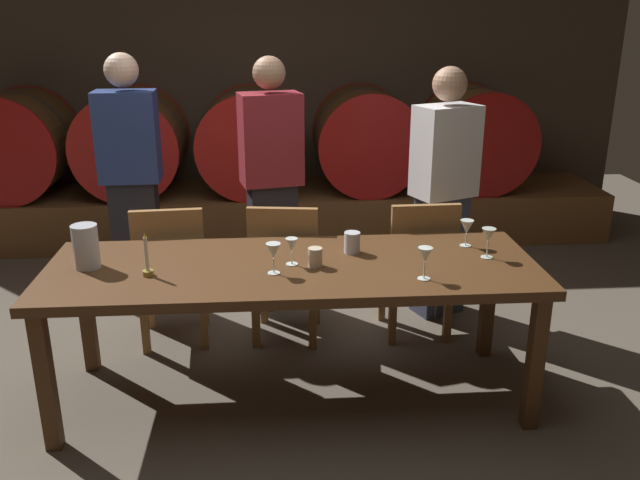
{
  "coord_description": "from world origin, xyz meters",
  "views": [
    {
      "loc": [
        0.18,
        -3.25,
        1.94
      ],
      "look_at": [
        0.42,
        -0.07,
        0.82
      ],
      "focal_mm": 37.48,
      "sensor_mm": 36.0,
      "label": 1
    }
  ],
  "objects_px": {
    "wine_barrel_right": "(365,139)",
    "pitcher": "(86,246)",
    "wine_barrel_far_left": "(17,144)",
    "guest_right": "(443,193)",
    "dining_table": "(293,277)",
    "wine_glass_right": "(467,228)",
    "wine_barrel_center": "(250,141)",
    "chair_center": "(285,266)",
    "chair_right": "(419,262)",
    "cup_right": "(352,242)",
    "wine_glass_center": "(425,256)",
    "guest_left": "(132,181)",
    "wine_glass_far_right": "(489,236)",
    "guest_center": "(272,185)",
    "wine_barrel_left": "(133,142)",
    "wine_glass_far_left": "(273,252)",
    "wine_barrel_far_right": "(475,138)",
    "chair_left": "(172,269)",
    "cup_left": "(315,257)",
    "candle_center": "(147,264)",
    "wine_glass_left": "(292,246)"
  },
  "relations": [
    {
      "from": "wine_barrel_far_left",
      "to": "wine_glass_center",
      "type": "bearing_deg",
      "value": -45.5
    },
    {
      "from": "pitcher",
      "to": "wine_glass_far_right",
      "type": "xyz_separation_m",
      "value": [
        1.98,
        -0.01,
        0.01
      ]
    },
    {
      "from": "wine_barrel_far_right",
      "to": "cup_right",
      "type": "height_order",
      "value": "wine_barrel_far_right"
    },
    {
      "from": "wine_barrel_right",
      "to": "wine_glass_center",
      "type": "height_order",
      "value": "wine_barrel_right"
    },
    {
      "from": "chair_right",
      "to": "wine_glass_far_right",
      "type": "height_order",
      "value": "wine_glass_far_right"
    },
    {
      "from": "wine_barrel_center",
      "to": "dining_table",
      "type": "relative_size",
      "value": 0.36
    },
    {
      "from": "wine_barrel_left",
      "to": "wine_barrel_right",
      "type": "bearing_deg",
      "value": 0.0
    },
    {
      "from": "dining_table",
      "to": "guest_center",
      "type": "xyz_separation_m",
      "value": [
        -0.09,
        1.14,
        0.18
      ]
    },
    {
      "from": "dining_table",
      "to": "chair_left",
      "type": "bearing_deg",
      "value": 137.69
    },
    {
      "from": "wine_barrel_far_right",
      "to": "wine_glass_far_left",
      "type": "xyz_separation_m",
      "value": [
        -1.78,
        -2.74,
        -0.0
      ]
    },
    {
      "from": "chair_center",
      "to": "chair_right",
      "type": "xyz_separation_m",
      "value": [
        0.8,
        0.0,
        0.0
      ]
    },
    {
      "from": "dining_table",
      "to": "wine_glass_right",
      "type": "xyz_separation_m",
      "value": [
        0.92,
        0.2,
        0.17
      ]
    },
    {
      "from": "wine_glass_right",
      "to": "wine_barrel_left",
      "type": "bearing_deg",
      "value": 131.97
    },
    {
      "from": "chair_right",
      "to": "wine_glass_right",
      "type": "height_order",
      "value": "wine_glass_right"
    },
    {
      "from": "wine_glass_far_left",
      "to": "cup_right",
      "type": "bearing_deg",
      "value": 32.42
    },
    {
      "from": "wine_glass_far_left",
      "to": "wine_barrel_far_right",
      "type": "bearing_deg",
      "value": 56.98
    },
    {
      "from": "wine_barrel_left",
      "to": "candle_center",
      "type": "xyz_separation_m",
      "value": [
        0.58,
        -2.73,
        -0.05
      ]
    },
    {
      "from": "cup_left",
      "to": "guest_center",
      "type": "bearing_deg",
      "value": 99.86
    },
    {
      "from": "chair_left",
      "to": "guest_right",
      "type": "relative_size",
      "value": 0.55
    },
    {
      "from": "guest_left",
      "to": "guest_center",
      "type": "xyz_separation_m",
      "value": [
        0.91,
        -0.11,
        -0.01
      ]
    },
    {
      "from": "dining_table",
      "to": "wine_glass_left",
      "type": "height_order",
      "value": "wine_glass_left"
    },
    {
      "from": "cup_left",
      "to": "wine_glass_far_right",
      "type": "bearing_deg",
      "value": 3.63
    },
    {
      "from": "wine_glass_far_left",
      "to": "cup_left",
      "type": "bearing_deg",
      "value": 21.22
    },
    {
      "from": "wine_barrel_right",
      "to": "pitcher",
      "type": "bearing_deg",
      "value": -123.48
    },
    {
      "from": "chair_left",
      "to": "cup_left",
      "type": "height_order",
      "value": "chair_left"
    },
    {
      "from": "dining_table",
      "to": "guest_right",
      "type": "bearing_deg",
      "value": 44.5
    },
    {
      "from": "wine_barrel_right",
      "to": "wine_glass_far_right",
      "type": "bearing_deg",
      "value": -84.31
    },
    {
      "from": "chair_right",
      "to": "candle_center",
      "type": "bearing_deg",
      "value": 24.44
    },
    {
      "from": "guest_right",
      "to": "wine_glass_center",
      "type": "height_order",
      "value": "guest_right"
    },
    {
      "from": "wine_glass_far_left",
      "to": "wine_glass_left",
      "type": "relative_size",
      "value": 1.11
    },
    {
      "from": "pitcher",
      "to": "guest_center",
      "type": "bearing_deg",
      "value": 50.8
    },
    {
      "from": "wine_glass_center",
      "to": "wine_glass_far_left",
      "type": "bearing_deg",
      "value": 170.17
    },
    {
      "from": "chair_center",
      "to": "wine_glass_far_right",
      "type": "distance_m",
      "value": 1.23
    },
    {
      "from": "guest_center",
      "to": "wine_barrel_center",
      "type": "bearing_deg",
      "value": -95.65
    },
    {
      "from": "candle_center",
      "to": "wine_glass_right",
      "type": "distance_m",
      "value": 1.64
    },
    {
      "from": "guest_left",
      "to": "wine_glass_far_right",
      "type": "xyz_separation_m",
      "value": [
        1.99,
        -1.23,
        -0.0
      ]
    },
    {
      "from": "dining_table",
      "to": "wine_glass_center",
      "type": "height_order",
      "value": "wine_glass_center"
    },
    {
      "from": "wine_barrel_right",
      "to": "wine_glass_right",
      "type": "relative_size",
      "value": 6.13
    },
    {
      "from": "chair_center",
      "to": "guest_right",
      "type": "xyz_separation_m",
      "value": [
        1.02,
        0.36,
        0.33
      ]
    },
    {
      "from": "wine_barrel_left",
      "to": "dining_table",
      "type": "relative_size",
      "value": 0.36
    },
    {
      "from": "cup_right",
      "to": "wine_barrel_center",
      "type": "bearing_deg",
      "value": 103.12
    },
    {
      "from": "wine_glass_far_right",
      "to": "guest_center",
      "type": "bearing_deg",
      "value": 133.98
    },
    {
      "from": "wine_barrel_center",
      "to": "guest_right",
      "type": "xyz_separation_m",
      "value": [
        1.26,
        -1.66,
        -0.03
      ]
    },
    {
      "from": "chair_left",
      "to": "candle_center",
      "type": "xyz_separation_m",
      "value": [
        0.01,
        -0.72,
        0.31
      ]
    },
    {
      "from": "wine_barrel_center",
      "to": "wine_glass_center",
      "type": "height_order",
      "value": "wine_barrel_center"
    },
    {
      "from": "wine_barrel_far_left",
      "to": "guest_right",
      "type": "bearing_deg",
      "value": -27.38
    },
    {
      "from": "guest_center",
      "to": "cup_right",
      "type": "xyz_separation_m",
      "value": [
        0.41,
        -0.99,
        -0.05
      ]
    },
    {
      "from": "guest_center",
      "to": "chair_center",
      "type": "bearing_deg",
      "value": 85.16
    },
    {
      "from": "guest_right",
      "to": "wine_glass_left",
      "type": "relative_size",
      "value": 11.8
    },
    {
      "from": "wine_glass_center",
      "to": "cup_left",
      "type": "bearing_deg",
      "value": 158.03
    }
  ]
}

